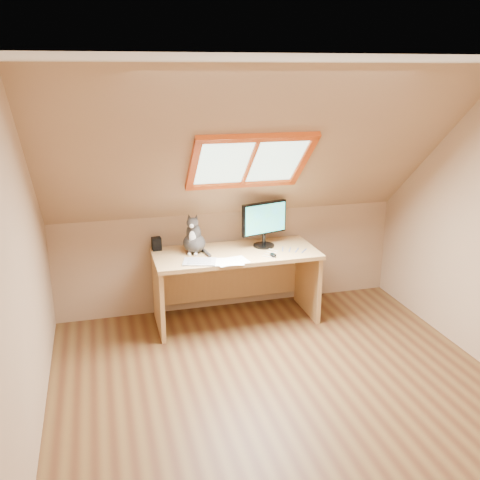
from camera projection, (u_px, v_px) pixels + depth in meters
name	position (u px, v px, depth m)	size (l,w,h in m)	color
ground	(287.00, 398.00, 4.02)	(3.50, 3.50, 0.00)	brown
room_shell	(298.00, 218.00, 3.50)	(3.52, 3.52, 2.41)	tan
desk	(234.00, 271.00, 5.19)	(1.55, 0.68, 0.71)	tan
monitor	(264.00, 221.00, 5.14)	(0.47, 0.20, 0.44)	black
cat	(194.00, 239.00, 5.00)	(0.28, 0.31, 0.39)	#383432
desk_speaker	(157.00, 244.00, 5.10)	(0.09, 0.09, 0.12)	black
graphics_tablet	(200.00, 262.00, 4.78)	(0.29, 0.21, 0.01)	#B2B2B7
mouse	(273.00, 255.00, 4.93)	(0.06, 0.10, 0.03)	black
papers	(229.00, 262.00, 4.79)	(0.33, 0.27, 0.00)	white
cables	(285.00, 251.00, 5.07)	(0.51, 0.26, 0.01)	silver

